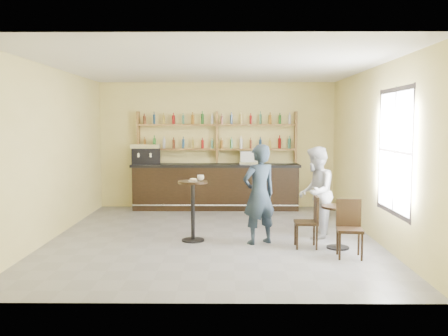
{
  "coord_description": "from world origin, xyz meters",
  "views": [
    {
      "loc": [
        0.28,
        -9.32,
        2.16
      ],
      "look_at": [
        0.2,
        0.8,
        1.25
      ],
      "focal_mm": 40.0,
      "sensor_mm": 36.0,
      "label": 1
    }
  ],
  "objects_px": {
    "espresso_machine": "(146,154)",
    "pedestal_table": "(193,211)",
    "chair_south": "(350,229)",
    "patron_second": "(316,192)",
    "man_main": "(259,194)",
    "pastry_case": "(251,158)",
    "bar_counter": "(216,187)",
    "cafe_table": "(338,227)",
    "chair_west": "(306,222)"
  },
  "relations": [
    {
      "from": "cafe_table",
      "to": "chair_south",
      "type": "relative_size",
      "value": 0.8
    },
    {
      "from": "pastry_case",
      "to": "chair_west",
      "type": "bearing_deg",
      "value": -76.71
    },
    {
      "from": "espresso_machine",
      "to": "man_main",
      "type": "height_order",
      "value": "man_main"
    },
    {
      "from": "chair_south",
      "to": "patron_second",
      "type": "xyz_separation_m",
      "value": [
        -0.31,
        1.42,
        0.4
      ]
    },
    {
      "from": "cafe_table",
      "to": "chair_west",
      "type": "xyz_separation_m",
      "value": [
        -0.55,
        0.05,
        0.08
      ]
    },
    {
      "from": "chair_south",
      "to": "man_main",
      "type": "bearing_deg",
      "value": 152.44
    },
    {
      "from": "bar_counter",
      "to": "chair_west",
      "type": "bearing_deg",
      "value": -67.02
    },
    {
      "from": "chair_south",
      "to": "pastry_case",
      "type": "bearing_deg",
      "value": 113.0
    },
    {
      "from": "man_main",
      "to": "chair_south",
      "type": "relative_size",
      "value": 1.93
    },
    {
      "from": "chair_west",
      "to": "patron_second",
      "type": "distance_m",
      "value": 0.92
    },
    {
      "from": "pastry_case",
      "to": "man_main",
      "type": "distance_m",
      "value": 3.67
    },
    {
      "from": "pastry_case",
      "to": "man_main",
      "type": "height_order",
      "value": "man_main"
    },
    {
      "from": "bar_counter",
      "to": "cafe_table",
      "type": "bearing_deg",
      "value": -60.88
    },
    {
      "from": "man_main",
      "to": "chair_west",
      "type": "xyz_separation_m",
      "value": [
        0.8,
        -0.28,
        -0.44
      ]
    },
    {
      "from": "pedestal_table",
      "to": "cafe_table",
      "type": "xyz_separation_m",
      "value": [
        2.55,
        -0.52,
        -0.18
      ]
    },
    {
      "from": "bar_counter",
      "to": "pedestal_table",
      "type": "height_order",
      "value": "bar_counter"
    },
    {
      "from": "bar_counter",
      "to": "chair_west",
      "type": "height_order",
      "value": "bar_counter"
    },
    {
      "from": "chair_west",
      "to": "patron_second",
      "type": "bearing_deg",
      "value": 160.63
    },
    {
      "from": "bar_counter",
      "to": "espresso_machine",
      "type": "xyz_separation_m",
      "value": [
        -1.75,
        0.0,
        0.82
      ]
    },
    {
      "from": "pedestal_table",
      "to": "chair_south",
      "type": "xyz_separation_m",
      "value": [
        2.6,
        -1.12,
        -0.09
      ]
    },
    {
      "from": "chair_west",
      "to": "cafe_table",
      "type": "bearing_deg",
      "value": 86.47
    },
    {
      "from": "bar_counter",
      "to": "chair_west",
      "type": "distance_m",
      "value": 4.27
    },
    {
      "from": "pastry_case",
      "to": "espresso_machine",
      "type": "bearing_deg",
      "value": -178.0
    },
    {
      "from": "man_main",
      "to": "cafe_table",
      "type": "distance_m",
      "value": 1.49
    },
    {
      "from": "espresso_machine",
      "to": "pedestal_table",
      "type": "distance_m",
      "value": 3.82
    },
    {
      "from": "chair_south",
      "to": "patron_second",
      "type": "bearing_deg",
      "value": 108.33
    },
    {
      "from": "patron_second",
      "to": "bar_counter",
      "type": "bearing_deg",
      "value": -132.01
    },
    {
      "from": "chair_west",
      "to": "pastry_case",
      "type": "bearing_deg",
      "value": -167.05
    },
    {
      "from": "chair_west",
      "to": "patron_second",
      "type": "xyz_separation_m",
      "value": [
        0.29,
        0.77,
        0.41
      ]
    },
    {
      "from": "pastry_case",
      "to": "patron_second",
      "type": "distance_m",
      "value": 3.37
    },
    {
      "from": "bar_counter",
      "to": "pastry_case",
      "type": "distance_m",
      "value": 1.15
    },
    {
      "from": "chair_south",
      "to": "cafe_table",
      "type": "bearing_deg",
      "value": 100.94
    },
    {
      "from": "chair_south",
      "to": "pedestal_table",
      "type": "bearing_deg",
      "value": 162.8
    },
    {
      "from": "patron_second",
      "to": "man_main",
      "type": "bearing_deg",
      "value": -50.07
    },
    {
      "from": "bar_counter",
      "to": "cafe_table",
      "type": "distance_m",
      "value": 4.56
    },
    {
      "from": "patron_second",
      "to": "chair_south",
      "type": "bearing_deg",
      "value": 28.34
    },
    {
      "from": "pedestal_table",
      "to": "pastry_case",
      "type": "bearing_deg",
      "value": 70.62
    },
    {
      "from": "pedestal_table",
      "to": "chair_west",
      "type": "height_order",
      "value": "pedestal_table"
    },
    {
      "from": "pastry_case",
      "to": "pedestal_table",
      "type": "bearing_deg",
      "value": -107.38
    },
    {
      "from": "cafe_table",
      "to": "patron_second",
      "type": "bearing_deg",
      "value": 107.36
    },
    {
      "from": "bar_counter",
      "to": "man_main",
      "type": "bearing_deg",
      "value": -76.64
    },
    {
      "from": "espresso_machine",
      "to": "chair_south",
      "type": "xyz_separation_m",
      "value": [
        4.01,
        -4.58,
        -0.92
      ]
    },
    {
      "from": "bar_counter",
      "to": "pastry_case",
      "type": "bearing_deg",
      "value": 0.0
    },
    {
      "from": "bar_counter",
      "to": "chair_south",
      "type": "xyz_separation_m",
      "value": [
        2.27,
        -4.58,
        -0.1
      ]
    },
    {
      "from": "espresso_machine",
      "to": "chair_west",
      "type": "height_order",
      "value": "espresso_machine"
    },
    {
      "from": "espresso_machine",
      "to": "patron_second",
      "type": "distance_m",
      "value": 4.9
    },
    {
      "from": "pastry_case",
      "to": "man_main",
      "type": "bearing_deg",
      "value": -88.25
    },
    {
      "from": "cafe_table",
      "to": "chair_west",
      "type": "height_order",
      "value": "chair_west"
    },
    {
      "from": "bar_counter",
      "to": "man_main",
      "type": "xyz_separation_m",
      "value": [
        0.87,
        -3.64,
        0.33
      ]
    },
    {
      "from": "espresso_machine",
      "to": "patron_second",
      "type": "bearing_deg",
      "value": -48.35
    }
  ]
}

